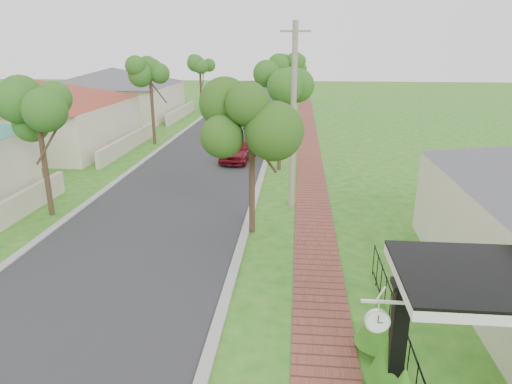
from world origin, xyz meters
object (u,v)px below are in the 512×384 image
at_px(parked_car_red, 239,150).
at_px(near_tree, 252,124).
at_px(utility_pole, 293,117).
at_px(station_clock, 378,319).
at_px(porch_post, 397,346).
at_px(parked_car_white, 261,111).

height_order(parked_car_red, near_tree, near_tree).
xyz_separation_m(utility_pole, station_clock, (1.75, -11.40, -1.90)).
bearing_deg(porch_post, utility_pole, 101.56).
xyz_separation_m(near_tree, utility_pole, (1.40, 3.00, -0.19)).
relative_size(near_tree, utility_pole, 0.67).
height_order(porch_post, station_clock, porch_post).
distance_m(parked_car_red, utility_pole, 8.99).
xyz_separation_m(porch_post, utility_pole, (-2.25, 11.00, 2.73)).
distance_m(porch_post, station_clock, 1.05).
distance_m(parked_car_red, parked_car_white, 16.61).
distance_m(porch_post, parked_car_white, 35.78).
bearing_deg(parked_car_white, near_tree, -92.69).
xyz_separation_m(near_tree, station_clock, (3.15, -8.40, -2.09)).
height_order(porch_post, parked_car_white, porch_post).
bearing_deg(station_clock, parked_car_white, 98.02).
relative_size(near_tree, station_clock, 6.60).
distance_m(utility_pole, station_clock, 11.69).
xyz_separation_m(parked_car_white, utility_pole, (3.28, -24.35, 3.17)).
bearing_deg(parked_car_red, porch_post, -65.72).
bearing_deg(porch_post, station_clock, -141.09).
distance_m(porch_post, utility_pole, 11.55).
xyz_separation_m(porch_post, parked_car_red, (-5.55, 18.73, -0.44)).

